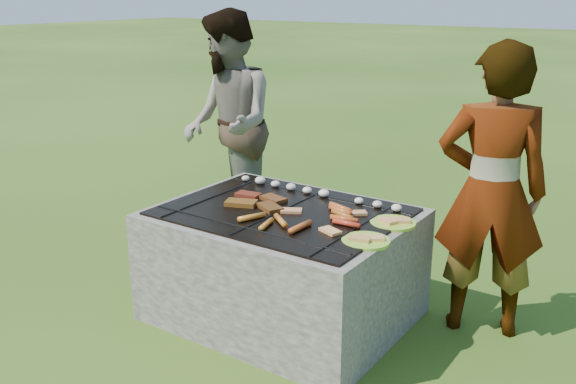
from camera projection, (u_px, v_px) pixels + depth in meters
name	position (u px, v px, depth m)	size (l,w,h in m)	color
lawn	(283.00, 314.00, 3.56)	(60.00, 60.00, 0.00)	#234611
fire_pit	(283.00, 268.00, 3.48)	(1.30, 1.00, 0.62)	#9C938A
mushrooms	(311.00, 191.00, 3.64)	(1.05, 0.06, 0.04)	beige
pork_slabs	(257.00, 202.00, 3.48)	(0.39, 0.29, 0.02)	#A0301D
sausages	(313.00, 218.00, 3.22)	(0.56, 0.53, 0.03)	#E35C25
bread_on_grate	(323.00, 218.00, 3.24)	(0.44, 0.40, 0.01)	tan
plate_far	(393.00, 223.00, 3.20)	(0.26, 0.26, 0.03)	#C9D833
plate_near	(366.00, 240.00, 2.97)	(0.24, 0.24, 0.03)	#D4EF39
cook	(491.00, 193.00, 3.20)	(0.55, 0.36, 1.51)	gray
bystander	(228.00, 126.00, 4.54)	(0.78, 0.61, 1.61)	gray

